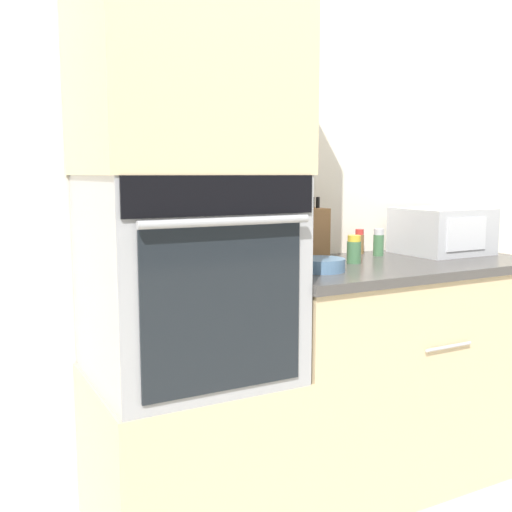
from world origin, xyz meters
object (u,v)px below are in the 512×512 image
at_px(wall_oven, 186,277).
at_px(microwave, 442,231).
at_px(bowl, 321,265).
at_px(knife_block, 312,234).
at_px(condiment_jar_near, 379,243).
at_px(condiment_jar_mid, 359,242).
at_px(condiment_jar_far, 354,250).

height_order(wall_oven, microwave, wall_oven).
bearing_deg(bowl, wall_oven, 172.32).
bearing_deg(knife_block, wall_oven, -163.47).
bearing_deg(wall_oven, condiment_jar_near, 9.54).
relative_size(bowl, condiment_jar_near, 1.49).
distance_m(microwave, condiment_jar_near, 0.31).
distance_m(wall_oven, condiment_jar_near, 0.97).
distance_m(knife_block, condiment_jar_mid, 0.31).
distance_m(wall_oven, microwave, 1.26).
bearing_deg(wall_oven, bowl, -7.68).
distance_m(knife_block, bowl, 0.29).
bearing_deg(bowl, condiment_jar_mid, 37.19).
xyz_separation_m(condiment_jar_near, condiment_jar_far, (-0.23, -0.12, -0.00)).
bearing_deg(bowl, condiment_jar_far, 24.41).
xyz_separation_m(wall_oven, microwave, (1.25, 0.09, 0.09)).
bearing_deg(condiment_jar_mid, condiment_jar_near, -71.81).
relative_size(knife_block, bowl, 1.48).
bearing_deg(microwave, condiment_jar_mid, 153.73).
relative_size(condiment_jar_near, condiment_jar_mid, 1.07).
bearing_deg(knife_block, condiment_jar_near, -4.41).
bearing_deg(bowl, microwave, 11.82).
xyz_separation_m(wall_oven, condiment_jar_mid, (0.92, 0.25, 0.04)).
relative_size(wall_oven, condiment_jar_near, 5.78).
bearing_deg(condiment_jar_mid, wall_oven, -164.62).
bearing_deg(knife_block, condiment_jar_mid, 12.92).
height_order(knife_block, bowl, knife_block).
distance_m(bowl, condiment_jar_mid, 0.53).
bearing_deg(wall_oven, knife_block, 16.53).
height_order(condiment_jar_mid, condiment_jar_far, condiment_jar_far).
bearing_deg(microwave, condiment_jar_near, 166.91).
relative_size(microwave, condiment_jar_far, 3.22).
xyz_separation_m(knife_block, condiment_jar_mid, (0.30, 0.07, -0.06)).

